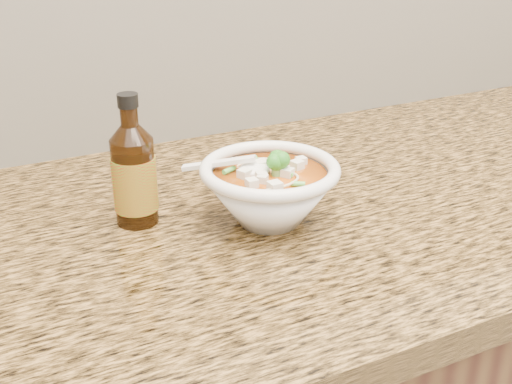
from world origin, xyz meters
name	(u,v)px	position (x,y,z in m)	size (l,w,h in m)	color
counter_slab	(360,197)	(0.00, 1.68, 0.88)	(4.00, 0.68, 0.04)	olive
soup_bowl	(270,192)	(-0.18, 1.63, 0.94)	(0.19, 0.18, 0.10)	white
hot_sauce_bottle	(134,176)	(-0.33, 1.71, 0.97)	(0.08, 0.08, 0.17)	#321906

